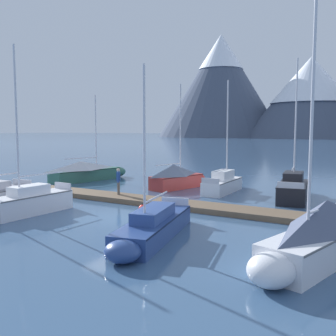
# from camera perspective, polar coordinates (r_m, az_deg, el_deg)

# --- Properties ---
(ground_plane) EXTENTS (700.00, 700.00, 0.00)m
(ground_plane) POSITION_cam_1_polar(r_m,az_deg,el_deg) (20.26, -7.83, -7.15)
(ground_plane) COLOR #38567A
(mountain_west_summit) EXTENTS (71.85, 71.85, 58.68)m
(mountain_west_summit) POSITION_cam_1_polar(r_m,az_deg,el_deg) (232.42, 7.71, 12.01)
(mountain_west_summit) COLOR #424C60
(mountain_west_summit) RESTS_ON ground
(mountain_central_massif) EXTENTS (67.67, 67.67, 41.40)m
(mountain_central_massif) POSITION_cam_1_polar(r_m,az_deg,el_deg) (216.05, 20.15, 10.08)
(mountain_central_massif) COLOR #424C60
(mountain_central_massif) RESTS_ON ground
(dock) EXTENTS (23.89, 3.65, 0.30)m
(dock) POSITION_cam_1_polar(r_m,az_deg,el_deg) (23.54, -2.23, -4.93)
(dock) COLOR brown
(dock) RESTS_ON ground
(sailboat_nearest_berth) EXTENTS (3.67, 7.79, 7.48)m
(sailboat_nearest_berth) POSITION_cam_1_polar(r_m,az_deg,el_deg) (34.88, -11.64, -0.45)
(sailboat_nearest_berth) COLOR #336B56
(sailboat_nearest_berth) RESTS_ON ground
(sailboat_mid_dock_port) EXTENTS (1.87, 5.75, 8.71)m
(sailboat_mid_dock_port) POSITION_cam_1_polar(r_m,az_deg,el_deg) (21.73, -20.40, -4.81)
(sailboat_mid_dock_port) COLOR silver
(sailboat_mid_dock_port) RESTS_ON ground
(sailboat_mid_dock_starboard) EXTENTS (3.03, 5.46, 7.86)m
(sailboat_mid_dock_starboard) POSITION_cam_1_polar(r_m,az_deg,el_deg) (29.66, 1.46, -1.28)
(sailboat_mid_dock_starboard) COLOR #B2332D
(sailboat_mid_dock_starboard) RESTS_ON ground
(sailboat_far_berth) EXTENTS (1.53, 5.73, 7.95)m
(sailboat_far_berth) POSITION_cam_1_polar(r_m,az_deg,el_deg) (28.28, 8.31, -2.20)
(sailboat_far_berth) COLOR white
(sailboat_far_berth) RESTS_ON ground
(sailboat_outer_slip) EXTENTS (2.58, 7.14, 6.91)m
(sailboat_outer_slip) POSITION_cam_1_polar(r_m,az_deg,el_deg) (16.01, -2.39, -8.63)
(sailboat_outer_slip) COLOR navy
(sailboat_outer_slip) RESTS_ON ground
(sailboat_end_of_dock) EXTENTS (2.17, 6.30, 8.93)m
(sailboat_end_of_dock) POSITION_cam_1_polar(r_m,az_deg,el_deg) (26.42, 17.90, -2.81)
(sailboat_end_of_dock) COLOR black
(sailboat_end_of_dock) RESTS_ON ground
(sailboat_last_slip) EXTENTS (3.58, 6.98, 8.91)m
(sailboat_last_slip) POSITION_cam_1_polar(r_m,az_deg,el_deg) (14.23, 21.22, -8.97)
(sailboat_last_slip) COLOR white
(sailboat_last_slip) RESTS_ON ground
(person_on_dock) EXTENTS (0.38, 0.53, 1.69)m
(person_on_dock) POSITION_cam_1_polar(r_m,az_deg,el_deg) (25.21, -7.28, -1.70)
(person_on_dock) COLOR brown
(person_on_dock) RESTS_ON dock
(mooring_buoy_inner_mooring) EXTENTS (0.44, 0.44, 0.52)m
(mooring_buoy_inner_mooring) POSITION_cam_1_polar(r_m,az_deg,el_deg) (21.15, -3.74, -5.95)
(mooring_buoy_inner_mooring) COLOR red
(mooring_buoy_inner_mooring) RESTS_ON ground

